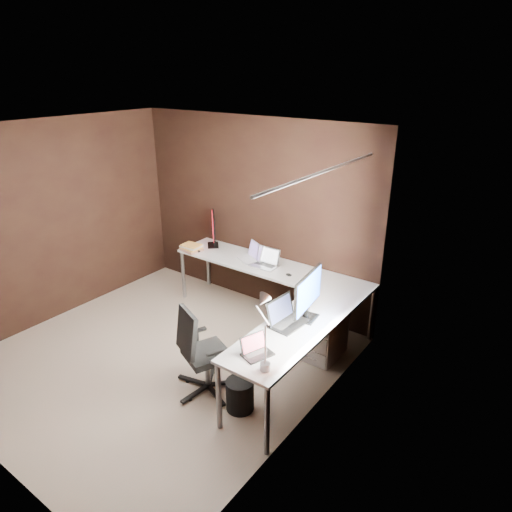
# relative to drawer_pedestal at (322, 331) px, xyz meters

# --- Properties ---
(room) EXTENTS (3.60, 3.60, 2.50)m
(room) POSITION_rel_drawer_pedestal_xyz_m (-1.09, -1.08, 0.98)
(room) COLOR tan
(room) RESTS_ON ground
(desk) EXTENTS (2.65, 2.25, 0.73)m
(desk) POSITION_rel_drawer_pedestal_xyz_m (-0.59, -0.11, 0.38)
(desk) COLOR white
(desk) RESTS_ON ground
(drawer_pedestal) EXTENTS (0.42, 0.50, 0.60)m
(drawer_pedestal) POSITION_rel_drawer_pedestal_xyz_m (0.00, 0.00, 0.00)
(drawer_pedestal) COLOR white
(drawer_pedestal) RESTS_ON ground
(monitor_left) EXTENTS (0.38, 0.41, 0.46)m
(monitor_left) POSITION_rel_drawer_pedestal_xyz_m (-1.98, 0.47, 0.69)
(monitor_left) COLOR black
(monitor_left) RESTS_ON desk
(monitor_right) EXTENTS (0.17, 0.60, 0.49)m
(monitor_right) POSITION_rel_drawer_pedestal_xyz_m (0.08, -0.50, 0.71)
(monitor_right) COLOR black
(monitor_right) RESTS_ON desk
(laptop_white) EXTENTS (0.40, 0.35, 0.22)m
(laptop_white) POSITION_rel_drawer_pedestal_xyz_m (-1.26, 0.38, 0.48)
(laptop_white) COLOR white
(laptop_white) RESTS_ON desk
(laptop_silver) EXTENTS (0.33, 0.24, 0.22)m
(laptop_silver) POSITION_rel_drawer_pedestal_xyz_m (-1.00, 0.33, 0.48)
(laptop_silver) COLOR silver
(laptop_silver) RESTS_ON desk
(laptop_black_big) EXTENTS (0.30, 0.40, 0.25)m
(laptop_black_big) POSITION_rel_drawer_pedestal_xyz_m (-0.05, -0.71, 0.48)
(laptop_black_big) COLOR black
(laptop_black_big) RESTS_ON desk
(laptop_black_small) EXTENTS (0.26, 0.30, 0.17)m
(laptop_black_small) POSITION_rel_drawer_pedestal_xyz_m (0.02, -1.29, 0.47)
(laptop_black_small) COLOR black
(laptop_black_small) RESTS_ON desk
(book_stack) EXTENTS (0.30, 0.25, 0.09)m
(book_stack) POSITION_rel_drawer_pedestal_xyz_m (-2.11, 0.15, 0.47)
(book_stack) COLOR #A9735B
(book_stack) RESTS_ON desk
(mouse_left) EXTENTS (0.10, 0.08, 0.03)m
(mouse_left) POSITION_rel_drawer_pedestal_xyz_m (-1.99, 0.15, 0.45)
(mouse_left) COLOR black
(mouse_left) RESTS_ON desk
(mouse_corner) EXTENTS (0.09, 0.06, 0.03)m
(mouse_corner) POSITION_rel_drawer_pedestal_xyz_m (-0.60, 0.23, 0.45)
(mouse_corner) COLOR black
(mouse_corner) RESTS_ON desk
(desk_lamp) EXTENTS (0.20, 0.24, 0.64)m
(desk_lamp) POSITION_rel_drawer_pedestal_xyz_m (0.15, -1.37, 0.84)
(desk_lamp) COLOR slate
(desk_lamp) RESTS_ON desk
(office_chair) EXTENTS (0.53, 0.57, 0.94)m
(office_chair) POSITION_rel_drawer_pedestal_xyz_m (-0.65, -1.24, -0.02)
(office_chair) COLOR black
(office_chair) RESTS_ON ground
(wastebasket) EXTENTS (0.36, 0.36, 0.31)m
(wastebasket) POSITION_rel_drawer_pedestal_xyz_m (-0.19, -1.25, -0.14)
(wastebasket) COLOR black
(wastebasket) RESTS_ON ground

